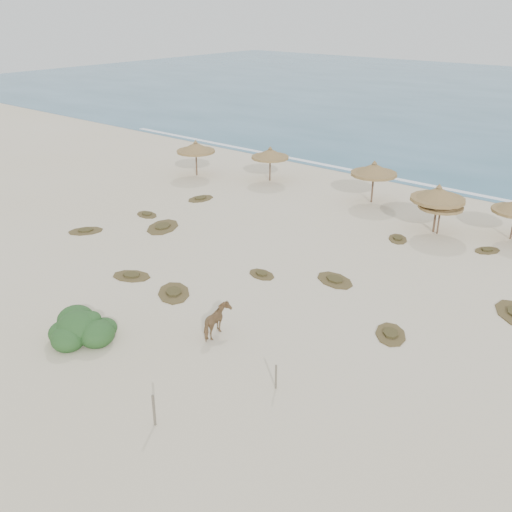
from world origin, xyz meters
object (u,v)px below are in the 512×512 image
at_px(palapa_1, 270,154).
at_px(horse, 217,321).
at_px(palapa_0, 196,148).
at_px(bush, 80,329).

xyz_separation_m(palapa_1, horse, (12.88, -20.16, -1.50)).
distance_m(palapa_0, horse, 25.61).
relative_size(palapa_0, palapa_1, 1.25).
height_order(palapa_0, palapa_1, palapa_0).
bearing_deg(horse, bush, 24.76).
bearing_deg(palapa_1, horse, -57.43).
xyz_separation_m(palapa_0, palapa_1, (5.76, 2.67, -0.12)).
height_order(horse, bush, horse).
bearing_deg(bush, palapa_1, 109.30).
height_order(palapa_1, bush, palapa_1).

